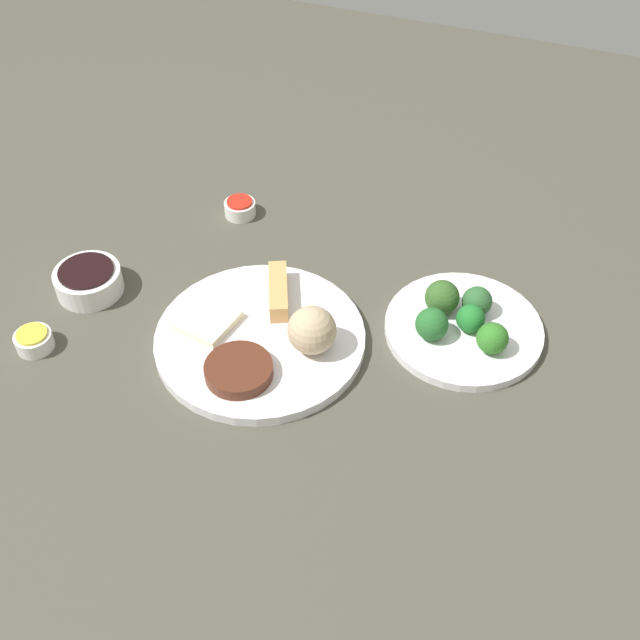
% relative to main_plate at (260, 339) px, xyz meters
% --- Properties ---
extents(tabletop, '(2.20, 2.20, 0.02)m').
position_rel_main_plate_xyz_m(tabletop, '(-0.01, -0.01, -0.02)').
color(tabletop, '#46453A').
rests_on(tabletop, ground).
extents(main_plate, '(0.30, 0.30, 0.02)m').
position_rel_main_plate_xyz_m(main_plate, '(0.00, 0.00, 0.00)').
color(main_plate, white).
rests_on(main_plate, tabletop).
extents(rice_scoop, '(0.07, 0.07, 0.07)m').
position_rel_main_plate_xyz_m(rice_scoop, '(0.08, 0.00, 0.04)').
color(rice_scoop, tan).
rests_on(rice_scoop, main_plate).
extents(spring_roll, '(0.07, 0.11, 0.03)m').
position_rel_main_plate_xyz_m(spring_roll, '(-0.00, 0.08, 0.02)').
color(spring_roll, tan).
rests_on(spring_roll, main_plate).
extents(crab_rangoon_wonton, '(0.08, 0.09, 0.01)m').
position_rel_main_plate_xyz_m(crab_rangoon_wonton, '(-0.08, -0.00, 0.01)').
color(crab_rangoon_wonton, beige).
rests_on(crab_rangoon_wonton, main_plate).
extents(stir_fry_heap, '(0.09, 0.09, 0.02)m').
position_rel_main_plate_xyz_m(stir_fry_heap, '(0.00, -0.08, 0.02)').
color(stir_fry_heap, '#502617').
rests_on(stir_fry_heap, main_plate).
extents(broccoli_plate, '(0.23, 0.23, 0.01)m').
position_rel_main_plate_xyz_m(broccoli_plate, '(0.27, 0.12, -0.00)').
color(broccoli_plate, white).
rests_on(broccoli_plate, tabletop).
extents(broccoli_floret_0, '(0.05, 0.05, 0.05)m').
position_rel_main_plate_xyz_m(broccoli_floret_0, '(0.22, 0.14, 0.03)').
color(broccoli_floret_0, '#315824').
rests_on(broccoli_floret_0, broccoli_plate).
extents(broccoli_floret_1, '(0.04, 0.04, 0.04)m').
position_rel_main_plate_xyz_m(broccoli_floret_1, '(0.27, 0.12, 0.03)').
color(broccoli_floret_1, '#20702A').
rests_on(broccoli_floret_1, broccoli_plate).
extents(broccoli_floret_2, '(0.04, 0.04, 0.04)m').
position_rel_main_plate_xyz_m(broccoli_floret_2, '(0.27, 0.16, 0.03)').
color(broccoli_floret_2, '#2D5E2F').
rests_on(broccoli_floret_2, broccoli_plate).
extents(broccoli_floret_3, '(0.04, 0.04, 0.04)m').
position_rel_main_plate_xyz_m(broccoli_floret_3, '(0.31, 0.09, 0.03)').
color(broccoli_floret_3, '#307424').
rests_on(broccoli_floret_3, broccoli_plate).
extents(broccoli_floret_4, '(0.05, 0.05, 0.05)m').
position_rel_main_plate_xyz_m(broccoli_floret_4, '(0.23, 0.09, 0.03)').
color(broccoli_floret_4, '#25622A').
rests_on(broccoli_floret_4, broccoli_plate).
extents(soy_sauce_bowl, '(0.10, 0.10, 0.04)m').
position_rel_main_plate_xyz_m(soy_sauce_bowl, '(-0.29, 0.01, 0.01)').
color(soy_sauce_bowl, white).
rests_on(soy_sauce_bowl, tabletop).
extents(soy_sauce_bowl_liquid, '(0.08, 0.08, 0.00)m').
position_rel_main_plate_xyz_m(soy_sauce_bowl_liquid, '(-0.29, 0.01, 0.03)').
color(soy_sauce_bowl_liquid, black).
rests_on(soy_sauce_bowl_liquid, soy_sauce_bowl).
extents(sauce_ramekin_hot_mustard, '(0.05, 0.05, 0.02)m').
position_rel_main_plate_xyz_m(sauce_ramekin_hot_mustard, '(-0.29, -0.12, 0.00)').
color(sauce_ramekin_hot_mustard, white).
rests_on(sauce_ramekin_hot_mustard, tabletop).
extents(sauce_ramekin_hot_mustard_liquid, '(0.04, 0.04, 0.00)m').
position_rel_main_plate_xyz_m(sauce_ramekin_hot_mustard_liquid, '(-0.29, -0.12, 0.02)').
color(sauce_ramekin_hot_mustard_liquid, yellow).
rests_on(sauce_ramekin_hot_mustard_liquid, sauce_ramekin_hot_mustard).
extents(sauce_ramekin_sweet_and_sour, '(0.05, 0.05, 0.02)m').
position_rel_main_plate_xyz_m(sauce_ramekin_sweet_and_sour, '(-0.15, 0.26, 0.00)').
color(sauce_ramekin_sweet_and_sour, white).
rests_on(sauce_ramekin_sweet_and_sour, tabletop).
extents(sauce_ramekin_sweet_and_sour_liquid, '(0.04, 0.04, 0.00)m').
position_rel_main_plate_xyz_m(sauce_ramekin_sweet_and_sour_liquid, '(-0.15, 0.26, 0.02)').
color(sauce_ramekin_sweet_and_sour_liquid, red).
rests_on(sauce_ramekin_sweet_and_sour_liquid, sauce_ramekin_sweet_and_sour).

